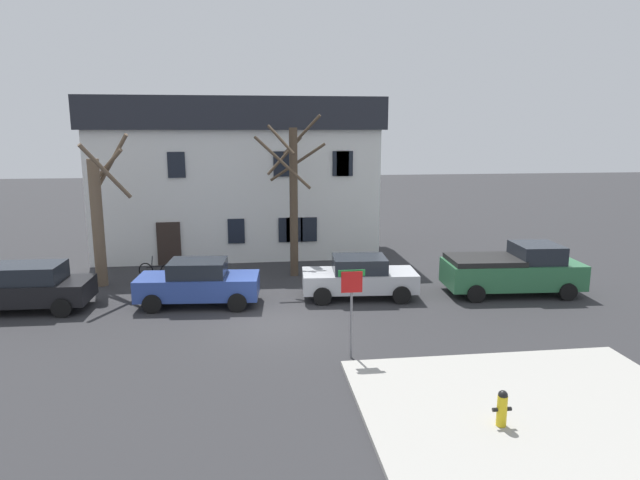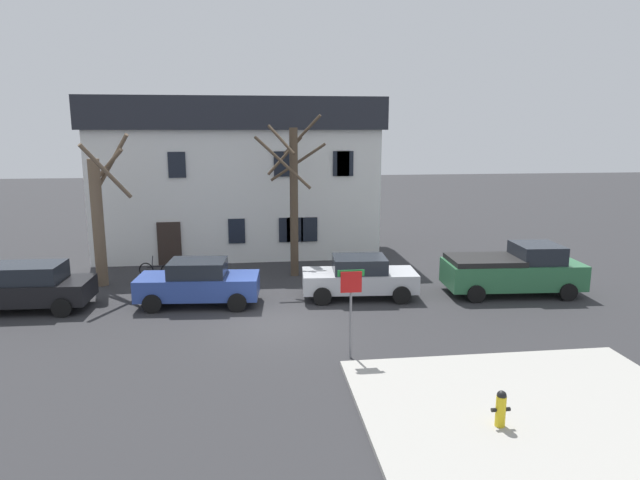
{
  "view_description": "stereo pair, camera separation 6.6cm",
  "coord_description": "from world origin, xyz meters",
  "px_view_note": "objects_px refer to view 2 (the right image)",
  "views": [
    {
      "loc": [
        -0.89,
        -17.71,
        6.43
      ],
      "look_at": [
        1.73,
        2.63,
        2.32
      ],
      "focal_mm": 31.1,
      "sensor_mm": 36.0,
      "label": 1
    },
    {
      "loc": [
        -0.82,
        -17.72,
        6.43
      ],
      "look_at": [
        1.73,
        2.63,
        2.32
      ],
      "focal_mm": 31.1,
      "sensor_mm": 36.0,
      "label": 2
    }
  ],
  "objects_px": {
    "car_blue_sedan": "(198,283)",
    "car_silver_sedan": "(359,277)",
    "tree_bare_mid": "(293,194)",
    "car_black_wagon": "(25,286)",
    "fire_hydrant": "(501,408)",
    "street_sign_pole": "(351,297)",
    "tree_bare_near": "(100,215)",
    "pickup_truck_green": "(514,270)",
    "bicycle_leaning": "(157,271)",
    "building_main": "(238,175)"
  },
  "relations": [
    {
      "from": "tree_bare_mid",
      "to": "car_blue_sedan",
      "type": "distance_m",
      "value": 6.12
    },
    {
      "from": "tree_bare_near",
      "to": "tree_bare_mid",
      "type": "xyz_separation_m",
      "value": [
        8.02,
        0.61,
        0.68
      ]
    },
    {
      "from": "car_silver_sedan",
      "to": "bicycle_leaning",
      "type": "distance_m",
      "value": 9.03
    },
    {
      "from": "car_blue_sedan",
      "to": "pickup_truck_green",
      "type": "xyz_separation_m",
      "value": [
        12.26,
        -0.12,
        0.12
      ]
    },
    {
      "from": "car_blue_sedan",
      "to": "tree_bare_near",
      "type": "bearing_deg",
      "value": 142.42
    },
    {
      "from": "car_black_wagon",
      "to": "tree_bare_near",
      "type": "bearing_deg",
      "value": 57.36
    },
    {
      "from": "building_main",
      "to": "fire_hydrant",
      "type": "height_order",
      "value": "building_main"
    },
    {
      "from": "tree_bare_mid",
      "to": "car_silver_sedan",
      "type": "height_order",
      "value": "tree_bare_mid"
    },
    {
      "from": "building_main",
      "to": "car_black_wagon",
      "type": "distance_m",
      "value": 12.41
    },
    {
      "from": "pickup_truck_green",
      "to": "car_silver_sedan",
      "type": "bearing_deg",
      "value": 177.42
    },
    {
      "from": "tree_bare_near",
      "to": "car_silver_sedan",
      "type": "bearing_deg",
      "value": -16.54
    },
    {
      "from": "tree_bare_near",
      "to": "street_sign_pole",
      "type": "xyz_separation_m",
      "value": [
        8.9,
        -8.75,
        -1.17
      ]
    },
    {
      "from": "building_main",
      "to": "car_blue_sedan",
      "type": "xyz_separation_m",
      "value": [
        -1.38,
        -9.5,
        -3.2
      ]
    },
    {
      "from": "tree_bare_mid",
      "to": "pickup_truck_green",
      "type": "bearing_deg",
      "value": -25.12
    },
    {
      "from": "building_main",
      "to": "tree_bare_near",
      "type": "height_order",
      "value": "building_main"
    },
    {
      "from": "tree_bare_mid",
      "to": "building_main",
      "type": "bearing_deg",
      "value": 113.52
    },
    {
      "from": "car_blue_sedan",
      "to": "car_silver_sedan",
      "type": "bearing_deg",
      "value": 1.47
    },
    {
      "from": "car_black_wagon",
      "to": "fire_hydrant",
      "type": "bearing_deg",
      "value": -36.67
    },
    {
      "from": "tree_bare_near",
      "to": "car_black_wagon",
      "type": "height_order",
      "value": "tree_bare_near"
    },
    {
      "from": "tree_bare_mid",
      "to": "bicycle_leaning",
      "type": "distance_m",
      "value": 6.83
    },
    {
      "from": "tree_bare_mid",
      "to": "car_blue_sedan",
      "type": "bearing_deg",
      "value": -135.24
    },
    {
      "from": "building_main",
      "to": "car_silver_sedan",
      "type": "relative_size",
      "value": 3.23
    },
    {
      "from": "tree_bare_near",
      "to": "bicycle_leaning",
      "type": "height_order",
      "value": "tree_bare_near"
    },
    {
      "from": "fire_hydrant",
      "to": "bicycle_leaning",
      "type": "distance_m",
      "value": 16.57
    },
    {
      "from": "building_main",
      "to": "fire_hydrant",
      "type": "relative_size",
      "value": 17.74
    },
    {
      "from": "building_main",
      "to": "tree_bare_near",
      "type": "relative_size",
      "value": 2.31
    },
    {
      "from": "car_silver_sedan",
      "to": "car_black_wagon",
      "type": "bearing_deg",
      "value": -179.95
    },
    {
      "from": "tree_bare_mid",
      "to": "car_black_wagon",
      "type": "distance_m",
      "value": 11.0
    },
    {
      "from": "car_silver_sedan",
      "to": "pickup_truck_green",
      "type": "bearing_deg",
      "value": -2.58
    },
    {
      "from": "street_sign_pole",
      "to": "car_blue_sedan",
      "type": "bearing_deg",
      "value": 130.51
    },
    {
      "from": "tree_bare_near",
      "to": "tree_bare_mid",
      "type": "bearing_deg",
      "value": 4.37
    },
    {
      "from": "car_silver_sedan",
      "to": "tree_bare_near",
      "type": "bearing_deg",
      "value": 163.46
    },
    {
      "from": "street_sign_pole",
      "to": "tree_bare_near",
      "type": "bearing_deg",
      "value": 135.5
    },
    {
      "from": "street_sign_pole",
      "to": "tree_bare_mid",
      "type": "bearing_deg",
      "value": 95.37
    },
    {
      "from": "tree_bare_near",
      "to": "car_black_wagon",
      "type": "bearing_deg",
      "value": -122.64
    },
    {
      "from": "pickup_truck_green",
      "to": "fire_hydrant",
      "type": "height_order",
      "value": "pickup_truck_green"
    },
    {
      "from": "street_sign_pole",
      "to": "car_silver_sedan",
      "type": "bearing_deg",
      "value": 76.47
    },
    {
      "from": "pickup_truck_green",
      "to": "car_blue_sedan",
      "type": "bearing_deg",
      "value": 179.44
    },
    {
      "from": "bicycle_leaning",
      "to": "car_black_wagon",
      "type": "bearing_deg",
      "value": -137.24
    },
    {
      "from": "building_main",
      "to": "street_sign_pole",
      "type": "height_order",
      "value": "building_main"
    },
    {
      "from": "tree_bare_near",
      "to": "tree_bare_mid",
      "type": "height_order",
      "value": "tree_bare_mid"
    },
    {
      "from": "car_black_wagon",
      "to": "tree_bare_mid",
      "type": "bearing_deg",
      "value": 20.21
    },
    {
      "from": "car_black_wagon",
      "to": "car_blue_sedan",
      "type": "bearing_deg",
      "value": -1.38
    },
    {
      "from": "tree_bare_mid",
      "to": "street_sign_pole",
      "type": "distance_m",
      "value": 9.58
    },
    {
      "from": "car_blue_sedan",
      "to": "car_silver_sedan",
      "type": "distance_m",
      "value": 6.1
    },
    {
      "from": "building_main",
      "to": "tree_bare_near",
      "type": "bearing_deg",
      "value": -131.39
    },
    {
      "from": "car_black_wagon",
      "to": "car_silver_sedan",
      "type": "distance_m",
      "value": 12.23
    },
    {
      "from": "tree_bare_mid",
      "to": "fire_hydrant",
      "type": "xyz_separation_m",
      "value": [
        3.4,
        -13.64,
        -3.13
      ]
    },
    {
      "from": "tree_bare_near",
      "to": "street_sign_pole",
      "type": "relative_size",
      "value": 2.42
    },
    {
      "from": "pickup_truck_green",
      "to": "bicycle_leaning",
      "type": "height_order",
      "value": "pickup_truck_green"
    }
  ]
}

